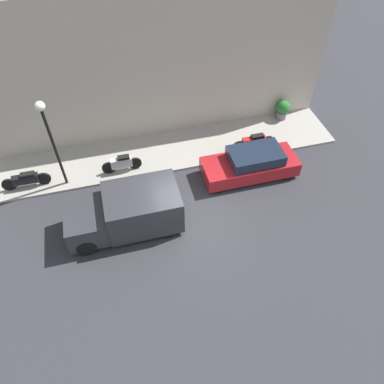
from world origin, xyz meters
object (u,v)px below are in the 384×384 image
object	(u,v)px
motorcycle_red	(254,142)
potted_plant	(283,109)
parked_car	(251,164)
streetlamp	(48,129)
scooter_silver	(122,163)
delivery_van	(126,212)
motorcycle_black	(26,180)

from	to	relation	value
motorcycle_red	potted_plant	bearing A→B (deg)	-49.90
parked_car	streetlamp	xyz separation A→B (m)	(1.49, 8.12, 2.46)
scooter_silver	parked_car	bearing A→B (deg)	-106.28
delivery_van	motorcycle_black	bearing A→B (deg)	50.69
delivery_van	streetlamp	xyz separation A→B (m)	(3.04, 2.31, 2.20)
parked_car	potted_plant	size ratio (longest dim) A/B	4.08
delivery_van	motorcycle_black	xyz separation A→B (m)	(3.23, 3.95, -0.38)
scooter_silver	motorcycle_red	bearing A→B (deg)	-91.13
parked_car	streetlamp	world-z (taller)	streetlamp
motorcycle_black	streetlamp	xyz separation A→B (m)	(-0.19, -1.63, 2.58)
motorcycle_black	parked_car	bearing A→B (deg)	-99.76
delivery_van	scooter_silver	size ratio (longest dim) A/B	2.44
parked_car	delivery_van	bearing A→B (deg)	104.98
motorcycle_red	streetlamp	xyz separation A→B (m)	(-0.02, 8.86, 2.56)
parked_car	motorcycle_black	distance (m)	9.89
scooter_silver	potted_plant	size ratio (longest dim) A/B	1.73
motorcycle_black	scooter_silver	size ratio (longest dim) A/B	1.14
delivery_van	scooter_silver	bearing A→B (deg)	-3.88
streetlamp	potted_plant	distance (m)	11.63
motorcycle_red	scooter_silver	size ratio (longest dim) A/B	1.17
potted_plant	parked_car	bearing A→B (deg)	138.48
potted_plant	scooter_silver	bearing A→B (deg)	102.04
motorcycle_black	delivery_van	bearing A→B (deg)	-129.31
parked_car	motorcycle_black	world-z (taller)	parked_car
scooter_silver	delivery_van	bearing A→B (deg)	176.12
delivery_van	motorcycle_red	xyz separation A→B (m)	(3.06, -6.54, -0.36)
parked_car	scooter_silver	xyz separation A→B (m)	(1.63, 5.59, -0.10)
motorcycle_red	motorcycle_black	xyz separation A→B (m)	(0.17, 10.49, -0.02)
motorcycle_red	motorcycle_black	distance (m)	10.49
streetlamp	potted_plant	xyz separation A→B (m)	(1.99, -11.20, -2.44)
motorcycle_red	delivery_van	bearing A→B (deg)	115.07
scooter_silver	potted_plant	bearing A→B (deg)	-77.96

